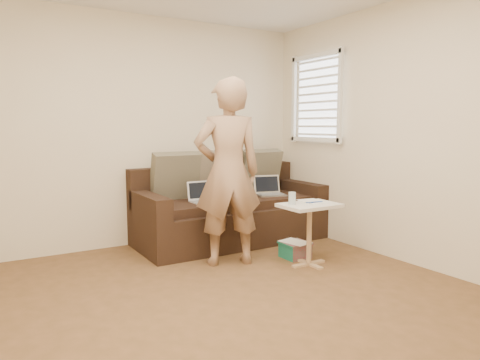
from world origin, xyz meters
The scene contains 16 objects.
floor centered at (0.00, 0.00, 0.00)m, with size 4.50×4.50×0.00m, color brown.
wall_back centered at (0.00, 2.25, 1.30)m, with size 4.00×4.00×0.00m, color beige.
wall_right centered at (2.00, 0.00, 1.30)m, with size 4.50×4.50×0.00m, color beige.
window_blinds centered at (1.95, 1.50, 1.70)m, with size 0.12×0.88×1.08m, color white, non-canonical shape.
sofa centered at (0.90, 1.77, 0.42)m, with size 2.20×0.95×0.85m, color black, non-canonical shape.
pillow_left centered at (0.30, 2.01, 0.79)m, with size 0.55×0.14×0.55m, color brown, non-canonical shape.
pillow_mid centered at (0.85, 2.00, 0.79)m, with size 0.55×0.14×0.55m, color #6A614C, non-canonical shape.
pillow_right centered at (1.45, 1.99, 0.79)m, with size 0.55×0.14×0.55m, color brown, non-canonical shape.
laptop_silver centered at (1.43, 1.70, 0.52)m, with size 0.34×0.24×0.22m, color #B7BABC, non-canonical shape.
laptop_white centered at (0.52, 1.69, 0.52)m, with size 0.31×0.23×0.23m, color white, non-canonical shape.
person centered at (0.45, 1.05, 0.92)m, with size 0.67×0.45×1.83m, color #9E7656.
side_table centered at (1.10, 0.59, 0.31)m, with size 0.56×0.39×0.61m, color silver, non-canonical shape.
drinking_glass centered at (0.93, 0.65, 0.67)m, with size 0.07×0.07×0.12m, color silver, non-canonical shape.
scissors centered at (1.16, 0.60, 0.62)m, with size 0.18×0.10×0.02m, color silver, non-canonical shape.
paper_on_table centered at (1.21, 0.67, 0.61)m, with size 0.21×0.30×0.00m, color white, non-canonical shape.
striped_box centered at (1.14, 0.85, 0.09)m, with size 0.27×0.27×0.17m, color #BA1B39, non-canonical shape.
Camera 1 is at (-1.70, -2.73, 1.37)m, focal length 33.56 mm.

